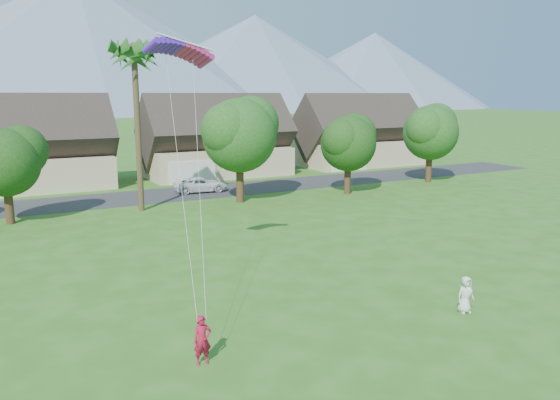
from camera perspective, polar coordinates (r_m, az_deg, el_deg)
ground at (r=19.27m, az=14.89°, el=-16.31°), size 500.00×500.00×0.00m
street at (r=48.59m, az=-13.57°, el=0.36°), size 90.00×7.00×0.01m
kite_flyer at (r=18.54m, az=-8.11°, el=-14.30°), size 0.61×0.40×1.66m
watcher at (r=23.59m, az=18.82°, el=-9.33°), size 0.81×0.59×1.52m
parked_car at (r=49.89m, az=-8.27°, el=1.60°), size 4.98×2.68×1.33m
mountain_ridge at (r=273.95m, az=-24.39°, el=14.32°), size 540.00×240.00×70.00m
houses_row at (r=56.91m, az=-15.60°, el=5.28°), size 72.75×8.19×8.86m
tree_row at (r=41.81m, az=-13.22°, el=5.46°), size 62.27×6.67×8.45m
fan_palm at (r=42.10m, az=-15.03°, el=14.84°), size 3.00×3.00×13.80m
parafoil_kite at (r=24.55m, az=-10.49°, el=15.32°), size 3.13×1.32×0.50m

